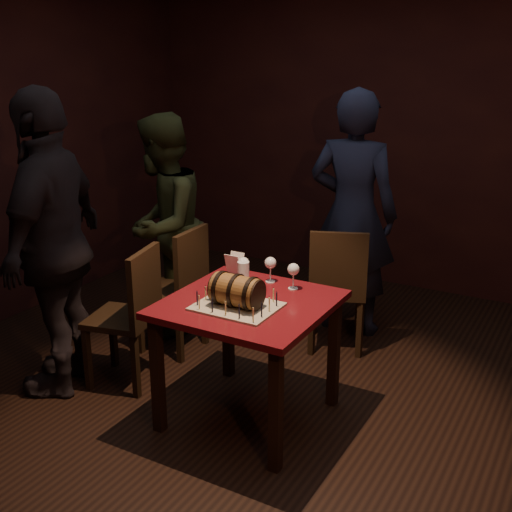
% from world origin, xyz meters
% --- Properties ---
extents(room_shell, '(5.04, 5.04, 2.80)m').
position_xyz_m(room_shell, '(0.00, 0.00, 1.40)').
color(room_shell, black).
rests_on(room_shell, ground).
extents(pub_table, '(0.90, 0.90, 0.75)m').
position_xyz_m(pub_table, '(-0.03, -0.16, 0.64)').
color(pub_table, '#4B0C12').
rests_on(pub_table, ground).
extents(cake_board, '(0.45, 0.35, 0.01)m').
position_xyz_m(cake_board, '(-0.04, -0.27, 0.76)').
color(cake_board, '#A29A83').
rests_on(cake_board, pub_table).
extents(barrel_cake, '(0.33, 0.19, 0.19)m').
position_xyz_m(barrel_cake, '(-0.04, -0.27, 0.85)').
color(barrel_cake, brown).
rests_on(barrel_cake, cake_board).
extents(birthday_candles, '(0.40, 0.30, 0.09)m').
position_xyz_m(birthday_candles, '(-0.04, -0.27, 0.80)').
color(birthday_candles, '#F3E691').
rests_on(birthday_candles, cake_board).
extents(wine_glass_left, '(0.07, 0.07, 0.16)m').
position_xyz_m(wine_glass_left, '(-0.21, 0.09, 0.87)').
color(wine_glass_left, silver).
rests_on(wine_glass_left, pub_table).
extents(wine_glass_mid, '(0.07, 0.07, 0.16)m').
position_xyz_m(wine_glass_mid, '(-0.07, 0.18, 0.87)').
color(wine_glass_mid, silver).
rests_on(wine_glass_mid, pub_table).
extents(wine_glass_right, '(0.07, 0.07, 0.16)m').
position_xyz_m(wine_glass_right, '(0.10, 0.14, 0.87)').
color(wine_glass_right, silver).
rests_on(wine_glass_right, pub_table).
extents(pint_of_ale, '(0.07, 0.07, 0.15)m').
position_xyz_m(pint_of_ale, '(-0.18, 0.05, 0.82)').
color(pint_of_ale, silver).
rests_on(pint_of_ale, pub_table).
extents(menu_card, '(0.10, 0.05, 0.13)m').
position_xyz_m(menu_card, '(-0.34, 0.20, 0.81)').
color(menu_card, white).
rests_on(menu_card, pub_table).
extents(chair_back, '(0.52, 0.52, 0.93)m').
position_xyz_m(chair_back, '(0.08, 0.92, 0.52)').
color(chair_back, black).
rests_on(chair_back, ground).
extents(chair_left_rear, '(0.42, 0.42, 0.93)m').
position_xyz_m(chair_left_rear, '(-0.90, 0.37, 0.52)').
color(chair_left_rear, black).
rests_on(chair_left_rear, ground).
extents(chair_left_front, '(0.48, 0.48, 0.93)m').
position_xyz_m(chair_left_front, '(-0.89, -0.17, 0.52)').
color(chair_left_front, black).
rests_on(chair_left_front, ground).
extents(person_back, '(0.71, 0.50, 1.86)m').
position_xyz_m(person_back, '(0.00, 1.34, 0.93)').
color(person_back, '#191D32').
rests_on(person_back, ground).
extents(person_left_rear, '(0.82, 0.95, 1.68)m').
position_xyz_m(person_left_rear, '(-1.23, 0.61, 0.84)').
color(person_left_rear, '#333A1D').
rests_on(person_left_rear, ground).
extents(person_left_front, '(0.83, 1.22, 1.93)m').
position_xyz_m(person_left_front, '(-1.28, -0.40, 0.96)').
color(person_left_front, black).
rests_on(person_left_front, ground).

